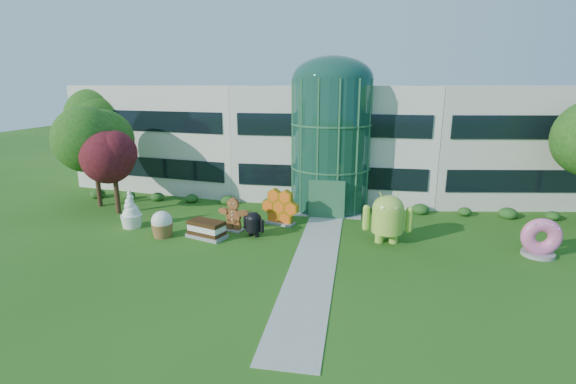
% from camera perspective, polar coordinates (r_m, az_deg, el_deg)
% --- Properties ---
extents(ground, '(140.00, 140.00, 0.00)m').
position_cam_1_polar(ground, '(22.08, 3.28, -10.68)').
color(ground, '#215114').
rests_on(ground, ground).
extents(building, '(46.00, 15.00, 9.30)m').
position_cam_1_polar(building, '(38.23, 6.52, 7.28)').
color(building, beige).
rests_on(building, ground).
extents(atrium, '(6.00, 6.00, 9.80)m').
position_cam_1_polar(atrium, '(32.26, 5.88, 6.42)').
color(atrium, '#194738').
rests_on(atrium, ground).
extents(walkway, '(2.40, 20.00, 0.04)m').
position_cam_1_polar(walkway, '(23.89, 3.84, -8.62)').
color(walkway, '#9E9E93').
rests_on(walkway, ground).
extents(tree_red, '(4.00, 4.00, 6.00)m').
position_cam_1_polar(tree_red, '(33.20, -22.61, 2.28)').
color(tree_red, '#3F0C14').
rests_on(tree_red, ground).
extents(trees_backdrop, '(52.00, 8.00, 8.40)m').
position_cam_1_polar(trees_backdrop, '(33.35, 5.98, 5.46)').
color(trees_backdrop, '#174A12').
rests_on(trees_backdrop, ground).
extents(android_green, '(3.17, 2.18, 3.51)m').
position_cam_1_polar(android_green, '(25.86, 13.48, -3.09)').
color(android_green, '#98C53F').
rests_on(android_green, ground).
extents(android_black, '(1.95, 1.67, 1.87)m').
position_cam_1_polar(android_black, '(26.52, -4.74, -4.14)').
color(android_black, black).
rests_on(android_black, ground).
extents(donut, '(2.21, 1.12, 2.26)m').
position_cam_1_polar(donut, '(27.36, 31.25, -5.25)').
color(donut, '#D55194').
rests_on(donut, ground).
extents(gingerbread, '(2.60, 1.44, 2.26)m').
position_cam_1_polar(gingerbread, '(27.63, -7.49, -3.02)').
color(gingerbread, brown).
rests_on(gingerbread, ground).
extents(ice_cream_sandwich, '(2.77, 2.01, 1.11)m').
position_cam_1_polar(ice_cream_sandwich, '(26.82, -11.09, -5.01)').
color(ice_cream_sandwich, black).
rests_on(ice_cream_sandwich, ground).
extents(honeycomb, '(3.03, 1.82, 2.25)m').
position_cam_1_polar(honeycomb, '(28.68, -1.07, -2.25)').
color(honeycomb, orange).
rests_on(honeycomb, ground).
extents(froyo, '(1.72, 1.72, 2.60)m').
position_cam_1_polar(froyo, '(29.94, -20.72, -2.14)').
color(froyo, white).
rests_on(froyo, ground).
extents(cupcake, '(1.81, 1.81, 1.70)m').
position_cam_1_polar(cupcake, '(27.57, -16.85, -4.19)').
color(cupcake, white).
rests_on(cupcake, ground).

